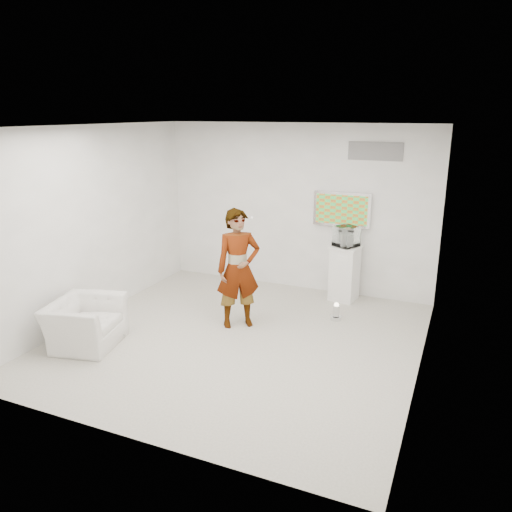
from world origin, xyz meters
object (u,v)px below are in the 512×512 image
Objects in this scene: armchair at (85,323)px; person at (238,269)px; floor_uplight at (336,312)px; tv at (342,209)px; pedestal at (344,273)px.

person is at bearing -62.06° from armchair.
floor_uplight is (1.33, 0.78, -0.78)m from person.
floor_uplight is at bearing -77.29° from tv.
floor_uplight is (0.11, -0.93, -0.35)m from pedestal.
floor_uplight is at bearing -66.25° from armchair.
pedestal is 1.00m from floor_uplight.
armchair is at bearing -177.24° from person.
person reaches higher than armchair.
tv reaches higher than pedestal.
tv is at bearing -51.53° from armchair.
tv is at bearing 23.79° from person.
armchair is at bearing -143.45° from floor_uplight.
tv is 1.00× the size of armchair.
tv is 4.58m from armchair.
tv is 1.03× the size of pedestal.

